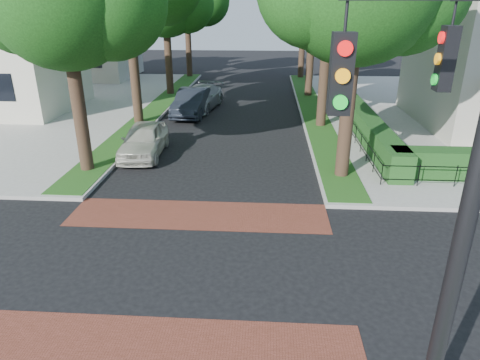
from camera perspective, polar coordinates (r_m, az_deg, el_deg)
name	(u,v)px	position (r m, az deg, el deg)	size (l,w,h in m)	color
ground	(181,267)	(12.38, -7.81, -11.41)	(120.00, 120.00, 0.00)	black
crosswalk_far	(199,215)	(15.09, -5.51, -4.65)	(9.00, 2.20, 0.01)	brown
crosswalk_near	(153,352)	(9.96, -11.55, -21.60)	(9.00, 2.20, 0.01)	brown
grass_strip_ne	(312,109)	(30.07, 9.63, 9.29)	(1.60, 29.80, 0.02)	#1A3F12
grass_strip_nw	(157,107)	(30.88, -11.01, 9.54)	(1.60, 29.80, 0.02)	#1A3F12
tree_right_far	(315,3)	(34.43, 9.92, 22.25)	(7.25, 6.23, 9.74)	black
tree_left_far	(167,0)	(35.12, -9.75, 22.61)	(7.00, 6.02, 9.86)	black
hedge_main_road	(359,116)	(26.34, 15.57, 8.25)	(1.00, 18.00, 1.20)	#1C4618
fence_main_road	(345,118)	(26.22, 13.81, 8.02)	(0.06, 18.00, 0.90)	black
house_left_far	(81,24)	(45.69, -20.39, 18.90)	(10.00, 9.00, 10.14)	#B3B0A1
traffic_signal	(454,173)	(6.56, 26.66, 0.84)	(2.17, 2.00, 8.00)	black
parked_car_front	(144,140)	(21.20, -12.70, 5.27)	(1.85, 4.60, 1.57)	beige
parked_car_middle	(192,102)	(28.70, -6.38, 10.26)	(1.81, 5.18, 1.71)	black
parked_car_rear	(201,98)	(30.44, -5.28, 10.88)	(2.21, 5.44, 1.58)	gray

